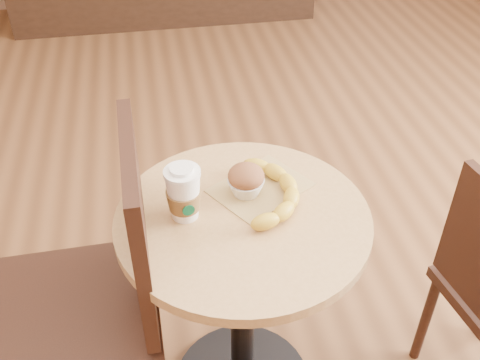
{
  "coord_description": "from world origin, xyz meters",
  "views": [
    {
      "loc": [
        -0.19,
        -1.1,
        1.68
      ],
      "look_at": [
        0.0,
        -0.03,
        0.83
      ],
      "focal_mm": 42.0,
      "sensor_mm": 36.0,
      "label": 1
    }
  ],
  "objects_px": {
    "banana": "(273,191)",
    "chair_left": "(99,293)",
    "coffee_cup": "(184,195)",
    "muffin": "(246,180)",
    "cafe_table": "(243,280)"
  },
  "relations": [
    {
      "from": "cafe_table",
      "to": "chair_left",
      "type": "distance_m",
      "value": 0.38
    },
    {
      "from": "cafe_table",
      "to": "muffin",
      "type": "bearing_deg",
      "value": 73.96
    },
    {
      "from": "chair_left",
      "to": "muffin",
      "type": "relative_size",
      "value": 10.29
    },
    {
      "from": "cafe_table",
      "to": "banana",
      "type": "height_order",
      "value": "banana"
    },
    {
      "from": "cafe_table",
      "to": "chair_left",
      "type": "bearing_deg",
      "value": -179.14
    },
    {
      "from": "chair_left",
      "to": "muffin",
      "type": "height_order",
      "value": "chair_left"
    },
    {
      "from": "chair_left",
      "to": "coffee_cup",
      "type": "relative_size",
      "value": 6.7
    },
    {
      "from": "chair_left",
      "to": "coffee_cup",
      "type": "bearing_deg",
      "value": 95.95
    },
    {
      "from": "chair_left",
      "to": "muffin",
      "type": "bearing_deg",
      "value": 100.65
    },
    {
      "from": "cafe_table",
      "to": "banana",
      "type": "xyz_separation_m",
      "value": [
        0.09,
        0.05,
        0.26
      ]
    },
    {
      "from": "muffin",
      "to": "banana",
      "type": "bearing_deg",
      "value": -22.4
    },
    {
      "from": "cafe_table",
      "to": "coffee_cup",
      "type": "bearing_deg",
      "value": 170.08
    },
    {
      "from": "banana",
      "to": "chair_left",
      "type": "bearing_deg",
      "value": -161.85
    },
    {
      "from": "cafe_table",
      "to": "muffin",
      "type": "distance_m",
      "value": 0.3
    },
    {
      "from": "chair_left",
      "to": "banana",
      "type": "bearing_deg",
      "value": 95.82
    }
  ]
}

